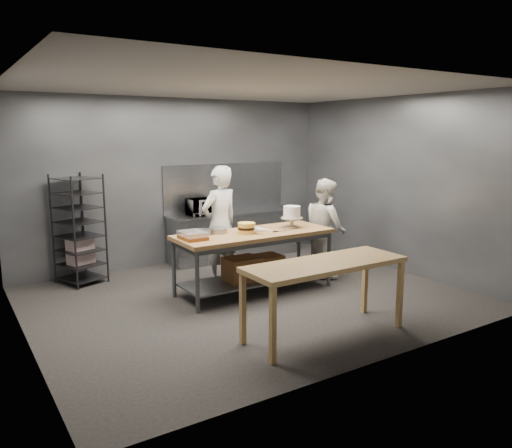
{
  "coord_description": "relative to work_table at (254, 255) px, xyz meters",
  "views": [
    {
      "loc": [
        -3.69,
        -5.95,
        2.37
      ],
      "look_at": [
        0.22,
        0.17,
        1.05
      ],
      "focal_mm": 35.0,
      "sensor_mm": 36.0,
      "label": 1
    }
  ],
  "objects": [
    {
      "name": "splashback_panel",
      "position": [
        0.79,
        2.25,
        0.78
      ],
      "size": [
        2.6,
        0.02,
        0.9
      ],
      "primitive_type": "cube",
      "color": "slate",
      "rests_on": "back_counter"
    },
    {
      "name": "back_counter",
      "position": [
        0.79,
        1.95,
        -0.12
      ],
      "size": [
        2.6,
        0.6,
        0.9
      ],
      "color": "slate",
      "rests_on": "ground"
    },
    {
      "name": "work_table",
      "position": [
        0.0,
        0.0,
        0.0
      ],
      "size": [
        2.4,
        0.9,
        0.92
      ],
      "color": "olive",
      "rests_on": "ground"
    },
    {
      "name": "near_counter",
      "position": [
        -0.19,
        -1.87,
        0.24
      ],
      "size": [
        2.0,
        0.7,
        0.9
      ],
      "color": "olive",
      "rests_on": "ground"
    },
    {
      "name": "chef_right",
      "position": [
        1.51,
        0.13,
        0.25
      ],
      "size": [
        0.81,
        0.93,
        1.64
      ],
      "primitive_type": "imported",
      "rotation": [
        0.0,
        0.0,
        1.3
      ],
      "color": "silver",
      "rests_on": "ground"
    },
    {
      "name": "piping_bag",
      "position": [
        0.01,
        -0.18,
        0.41
      ],
      "size": [
        0.34,
        0.36,
        0.12
      ],
      "primitive_type": "cone",
      "rotation": [
        1.57,
        0.0,
        0.73
      ],
      "color": "white",
      "rests_on": "work_table"
    },
    {
      "name": "pastry_clamshells",
      "position": [
        -0.99,
        0.02,
        0.4
      ],
      "size": [
        0.31,
        0.41,
        0.11
      ],
      "color": "#9A5A1E",
      "rests_on": "work_table"
    },
    {
      "name": "microwave",
      "position": [
        0.13,
        1.95,
        0.48
      ],
      "size": [
        0.54,
        0.37,
        0.3
      ],
      "primitive_type": "imported",
      "color": "black",
      "rests_on": "back_counter"
    },
    {
      "name": "cake_pans",
      "position": [
        -0.59,
        0.23,
        0.39
      ],
      "size": [
        0.51,
        0.28,
        0.07
      ],
      "color": "gray",
      "rests_on": "work_table"
    },
    {
      "name": "offset_spatula",
      "position": [
        0.36,
        -0.18,
        0.35
      ],
      "size": [
        0.36,
        0.02,
        0.02
      ],
      "color": "slate",
      "rests_on": "work_table"
    },
    {
      "name": "frosted_cake_stand",
      "position": [
        0.7,
        -0.01,
        0.57
      ],
      "size": [
        0.34,
        0.34,
        0.34
      ],
      "color": "#A89E86",
      "rests_on": "work_table"
    },
    {
      "name": "back_wall",
      "position": [
        -0.21,
        2.27,
        0.93
      ],
      "size": [
        6.0,
        0.04,
        3.0
      ],
      "primitive_type": "cube",
      "color": "#4C4F54",
      "rests_on": "ground"
    },
    {
      "name": "chef_behind",
      "position": [
        -0.19,
        0.7,
        0.37
      ],
      "size": [
        0.77,
        0.59,
        1.88
      ],
      "primitive_type": "imported",
      "rotation": [
        0.0,
        0.0,
        3.36
      ],
      "color": "silver",
      "rests_on": "ground"
    },
    {
      "name": "speed_rack",
      "position": [
        -2.09,
        1.87,
        0.28
      ],
      "size": [
        0.79,
        0.82,
        1.75
      ],
      "color": "black",
      "rests_on": "ground"
    },
    {
      "name": "layer_cake",
      "position": [
        -0.14,
        -0.04,
        0.43
      ],
      "size": [
        0.26,
        0.26,
        0.16
      ],
      "color": "#E7BC49",
      "rests_on": "work_table"
    },
    {
      "name": "ground",
      "position": [
        -0.21,
        -0.23,
        -0.57
      ],
      "size": [
        6.0,
        6.0,
        0.0
      ],
      "primitive_type": "plane",
      "color": "black",
      "rests_on": "ground"
    }
  ]
}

